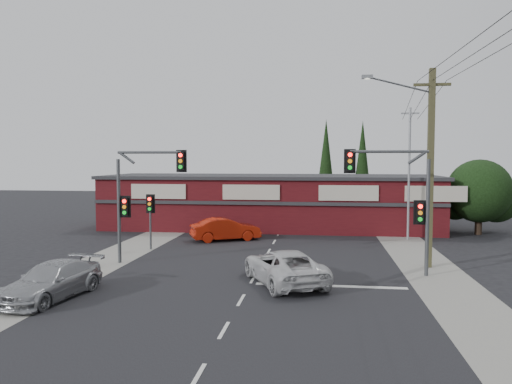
# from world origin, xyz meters

# --- Properties ---
(ground) EXTENTS (120.00, 120.00, 0.00)m
(ground) POSITION_xyz_m (0.00, 0.00, 0.00)
(ground) COLOR black
(ground) RESTS_ON ground
(road_strip) EXTENTS (14.00, 70.00, 0.01)m
(road_strip) POSITION_xyz_m (0.00, 5.00, 0.01)
(road_strip) COLOR black
(road_strip) RESTS_ON ground
(verge_left) EXTENTS (3.00, 70.00, 0.02)m
(verge_left) POSITION_xyz_m (-8.50, 5.00, 0.01)
(verge_left) COLOR gray
(verge_left) RESTS_ON ground
(verge_right) EXTENTS (3.00, 70.00, 0.02)m
(verge_right) POSITION_xyz_m (8.50, 5.00, 0.01)
(verge_right) COLOR gray
(verge_right) RESTS_ON ground
(stop_line) EXTENTS (6.50, 0.35, 0.01)m
(stop_line) POSITION_xyz_m (3.50, -1.50, 0.01)
(stop_line) COLOR silver
(stop_line) RESTS_ON ground
(white_suv) EXTENTS (4.52, 5.95, 1.50)m
(white_suv) POSITION_xyz_m (1.46, -1.25, 0.75)
(white_suv) COLOR silver
(white_suv) RESTS_ON ground
(silver_suv) EXTENTS (2.73, 5.10, 1.41)m
(silver_suv) POSITION_xyz_m (-7.44, -4.85, 0.70)
(silver_suv) COLOR #A2A4A7
(silver_suv) RESTS_ON ground
(red_sedan) EXTENTS (4.91, 3.52, 1.54)m
(red_sedan) POSITION_xyz_m (-3.33, 9.99, 0.77)
(red_sedan) COLOR #B21E0A
(red_sedan) RESTS_ON ground
(lane_dashes) EXTENTS (0.12, 32.81, 0.01)m
(lane_dashes) POSITION_xyz_m (0.00, -2.39, 0.01)
(lane_dashes) COLOR silver
(lane_dashes) RESTS_ON ground
(shop_building) EXTENTS (27.30, 8.40, 4.22)m
(shop_building) POSITION_xyz_m (-0.99, 16.99, 2.13)
(shop_building) COLOR #440D12
(shop_building) RESTS_ON ground
(tree_cluster) EXTENTS (5.90, 5.10, 5.50)m
(tree_cluster) POSITION_xyz_m (14.69, 15.44, 2.90)
(tree_cluster) COLOR #2D2116
(tree_cluster) RESTS_ON ground
(conifer_near) EXTENTS (1.80, 1.80, 9.25)m
(conifer_near) POSITION_xyz_m (3.50, 24.00, 5.48)
(conifer_near) COLOR #2D2116
(conifer_near) RESTS_ON ground
(conifer_far) EXTENTS (1.80, 1.80, 9.25)m
(conifer_far) POSITION_xyz_m (7.00, 26.00, 5.48)
(conifer_far) COLOR #2D2116
(conifer_far) RESTS_ON ground
(traffic_mast_left) EXTENTS (3.77, 0.27, 5.97)m
(traffic_mast_left) POSITION_xyz_m (-6.43, 2.00, 3.93)
(traffic_mast_left) COLOR #47494C
(traffic_mast_left) RESTS_ON ground
(traffic_mast_right) EXTENTS (3.96, 0.27, 5.97)m
(traffic_mast_right) POSITION_xyz_m (6.86, 1.00, 3.95)
(traffic_mast_right) COLOR #47494C
(traffic_mast_right) RESTS_ON ground
(pedestal_signal) EXTENTS (0.55, 0.27, 3.38)m
(pedestal_signal) POSITION_xyz_m (-7.20, 6.01, 2.41)
(pedestal_signal) COLOR #47494C
(pedestal_signal) RESTS_ON ground
(utility_pole) EXTENTS (4.38, 0.59, 10.00)m
(utility_pole) POSITION_xyz_m (8.36, 2.99, 5.40)
(utility_pole) COLOR brown
(utility_pole) RESTS_ON ground
(steel_pole) EXTENTS (1.20, 0.16, 9.00)m
(steel_pole) POSITION_xyz_m (9.00, 12.00, 4.70)
(steel_pole) COLOR gray
(steel_pole) RESTS_ON ground
(power_lines) EXTENTS (2.01, 29.00, 1.22)m
(power_lines) POSITION_xyz_m (8.47, -2.47, 9.04)
(power_lines) COLOR black
(power_lines) RESTS_ON ground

